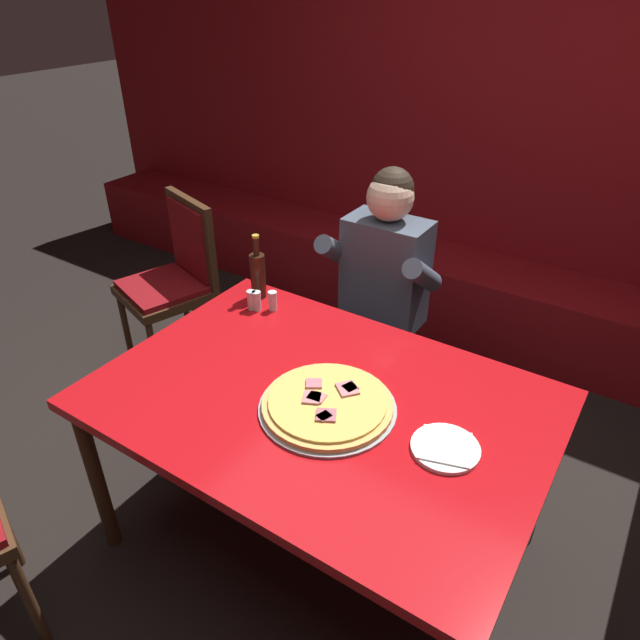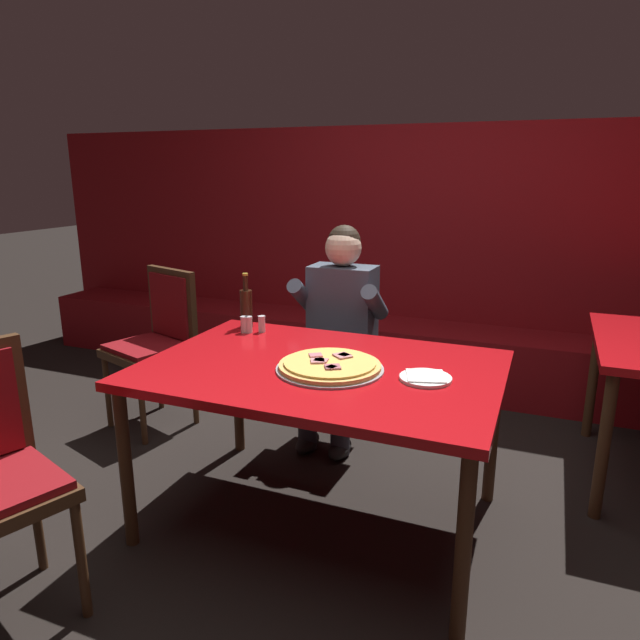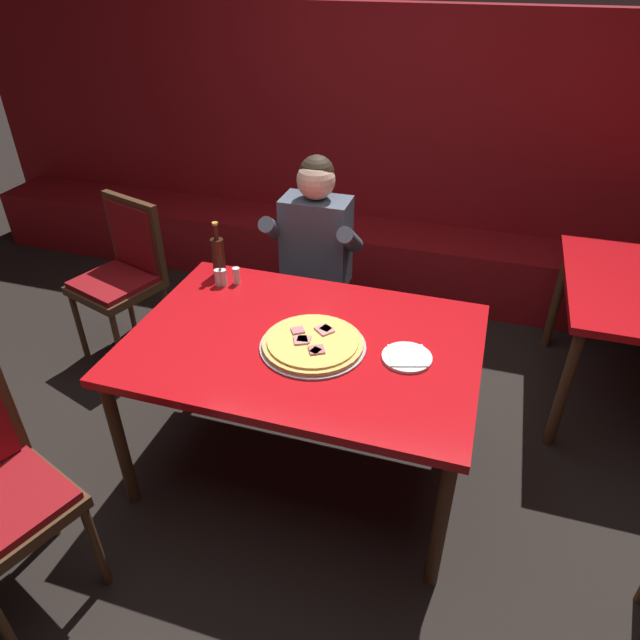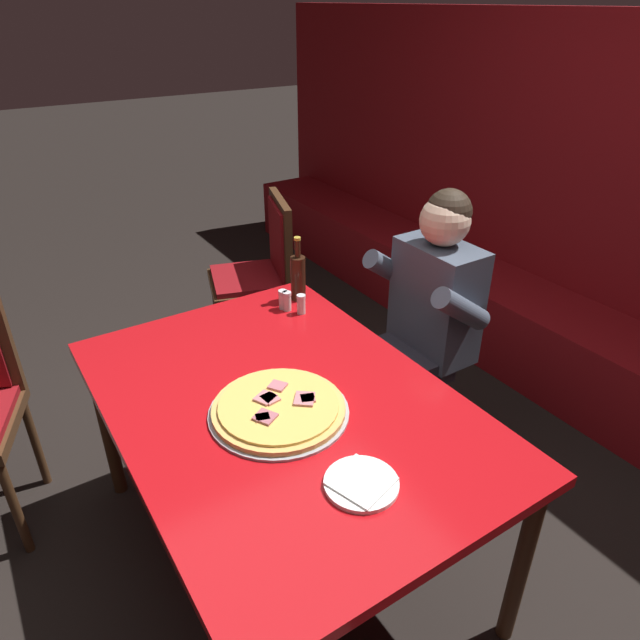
{
  "view_description": "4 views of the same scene",
  "coord_description": "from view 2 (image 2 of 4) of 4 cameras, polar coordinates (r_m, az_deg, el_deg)",
  "views": [
    {
      "loc": [
        0.83,
        -1.26,
        2.01
      ],
      "look_at": [
        -0.11,
        0.17,
        0.94
      ],
      "focal_mm": 32.0,
      "sensor_mm": 36.0,
      "label": 1
    },
    {
      "loc": [
        0.87,
        -2.16,
        1.58
      ],
      "look_at": [
        -0.05,
        0.11,
        0.93
      ],
      "focal_mm": 32.0,
      "sensor_mm": 36.0,
      "label": 2
    },
    {
      "loc": [
        0.67,
        -1.92,
        2.2
      ],
      "look_at": [
        0.05,
        0.07,
        0.83
      ],
      "focal_mm": 32.0,
      "sensor_mm": 36.0,
      "label": 3
    },
    {
      "loc": [
        1.36,
        -0.72,
        1.94
      ],
      "look_at": [
        -0.05,
        0.19,
        0.99
      ],
      "focal_mm": 32.0,
      "sensor_mm": 36.0,
      "label": 4
    }
  ],
  "objects": [
    {
      "name": "shaker_parmesan",
      "position": [
        2.97,
        -7.6,
        -0.53
      ],
      "size": [
        0.04,
        0.04,
        0.09
      ],
      "color": "silver",
      "rests_on": "main_dining_table"
    },
    {
      "name": "ground_plane",
      "position": [
        2.82,
        0.1,
        -19.3
      ],
      "size": [
        24.0,
        24.0,
        0.0
      ],
      "primitive_type": "plane",
      "color": "black"
    },
    {
      "name": "pizza",
      "position": [
        2.41,
        0.99,
        -4.61
      ],
      "size": [
        0.46,
        0.46,
        0.05
      ],
      "color": "#9E9EA3",
      "rests_on": "main_dining_table"
    },
    {
      "name": "shaker_black_pepper",
      "position": [
        2.97,
        -5.84,
        -0.47
      ],
      "size": [
        0.04,
        0.04,
        0.09
      ],
      "color": "silver",
      "rests_on": "main_dining_table"
    },
    {
      "name": "main_dining_table",
      "position": [
        2.49,
        0.11,
        -6.0
      ],
      "size": [
        1.52,
        1.06,
        0.76
      ],
      "color": "#422816",
      "rests_on": "ground_plane"
    },
    {
      "name": "booth_wall_panel",
      "position": [
        4.47,
        10.7,
        6.48
      ],
      "size": [
        6.8,
        0.16,
        1.9
      ],
      "primitive_type": "cube",
      "color": "maroon",
      "rests_on": "ground_plane"
    },
    {
      "name": "booth_bench",
      "position": [
        4.33,
        9.38,
        -3.54
      ],
      "size": [
        6.46,
        0.48,
        0.46
      ],
      "primitive_type": "cube",
      "color": "maroon",
      "rests_on": "ground_plane"
    },
    {
      "name": "diner_seated_blue_shirt",
      "position": [
        3.3,
        1.77,
        -0.55
      ],
      "size": [
        0.53,
        0.53,
        1.27
      ],
      "color": "black",
      "rests_on": "ground_plane"
    },
    {
      "name": "beer_bottle",
      "position": [
        3.06,
        -7.39,
        1.32
      ],
      "size": [
        0.07,
        0.07,
        0.29
      ],
      "color": "black",
      "rests_on": "main_dining_table"
    },
    {
      "name": "dining_chair_side_aisle",
      "position": [
        3.7,
        -15.89,
        -1.45
      ],
      "size": [
        0.55,
        0.55,
        0.98
      ],
      "color": "#422816",
      "rests_on": "ground_plane"
    },
    {
      "name": "plate_white_paper",
      "position": [
        2.34,
        10.51,
        -5.7
      ],
      "size": [
        0.21,
        0.21,
        0.02
      ],
      "color": "white",
      "rests_on": "main_dining_table"
    },
    {
      "name": "shaker_oregano",
      "position": [
        2.97,
        -7.14,
        -0.54
      ],
      "size": [
        0.04,
        0.04,
        0.09
      ],
      "color": "silver",
      "rests_on": "main_dining_table"
    }
  ]
}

